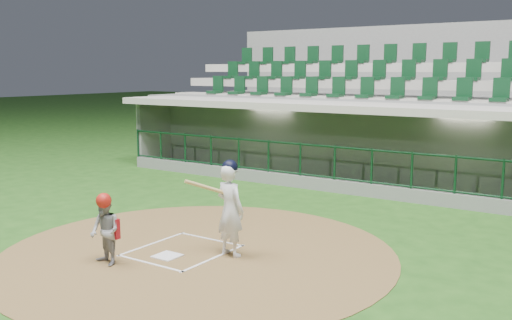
% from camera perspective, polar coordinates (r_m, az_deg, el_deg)
% --- Properties ---
extents(ground, '(120.00, 120.00, 0.00)m').
position_cam_1_polar(ground, '(10.93, -6.34, -8.66)').
color(ground, '#1E4B15').
rests_on(ground, ground).
extents(dirt_circle, '(7.20, 7.20, 0.01)m').
position_cam_1_polar(dirt_circle, '(10.60, -5.80, -9.18)').
color(dirt_circle, brown).
rests_on(dirt_circle, ground).
extents(home_plate, '(0.43, 0.43, 0.02)m').
position_cam_1_polar(home_plate, '(10.43, -8.87, -9.46)').
color(home_plate, white).
rests_on(home_plate, dirt_circle).
extents(batter_box_chalk, '(1.55, 1.80, 0.01)m').
position_cam_1_polar(batter_box_chalk, '(10.71, -7.40, -8.96)').
color(batter_box_chalk, white).
rests_on(batter_box_chalk, ground).
extents(dugout_structure, '(16.40, 3.70, 3.00)m').
position_cam_1_polar(dugout_structure, '(17.29, 10.70, 0.99)').
color(dugout_structure, slate).
rests_on(dugout_structure, ground).
extents(seating_deck, '(17.00, 6.72, 5.15)m').
position_cam_1_polar(seating_deck, '(20.09, 14.19, 3.32)').
color(seating_deck, slate).
rests_on(seating_deck, ground).
extents(batter, '(0.87, 0.89, 1.74)m').
position_cam_1_polar(batter, '(10.15, -2.62, -4.80)').
color(batter, white).
rests_on(batter, dirt_circle).
extents(catcher, '(0.65, 0.56, 1.25)m').
position_cam_1_polar(catcher, '(10.06, -14.85, -6.74)').
color(catcher, '#95959A').
rests_on(catcher, dirt_circle).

